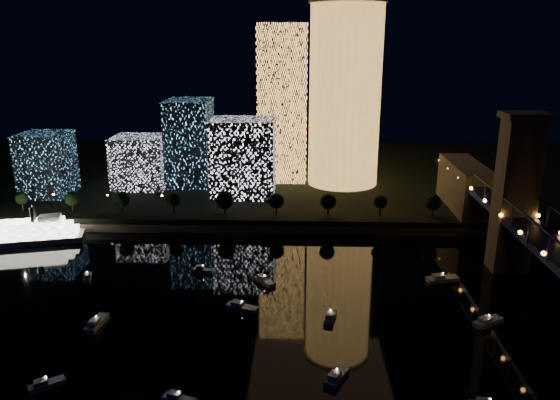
{
  "coord_description": "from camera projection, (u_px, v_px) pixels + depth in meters",
  "views": [
    {
      "loc": [
        -1.38,
        -112.76,
        71.64
      ],
      "look_at": [
        -7.41,
        55.0,
        20.8
      ],
      "focal_mm": 35.0,
      "sensor_mm": 36.0,
      "label": 1
    }
  ],
  "objects": [
    {
      "name": "tower_rectangular",
      "position": [
        283.0,
        103.0,
        255.31
      ],
      "size": [
        22.61,
        22.61,
        71.93
      ],
      "primitive_type": "cube",
      "color": "#FFB251",
      "rests_on": "far_bank"
    },
    {
      "name": "seawall",
      "position": [
        302.0,
        228.0,
        206.56
      ],
      "size": [
        420.0,
        6.0,
        3.0
      ],
      "primitive_type": "cube",
      "color": "#6B5E4C",
      "rests_on": "ground"
    },
    {
      "name": "tower_cylindrical",
      "position": [
        345.0,
        94.0,
        245.07
      ],
      "size": [
        34.0,
        34.0,
        81.93
      ],
      "color": "#FFB251",
      "rests_on": "far_bank"
    },
    {
      "name": "ground",
      "position": [
        303.0,
        352.0,
        128.57
      ],
      "size": [
        520.0,
        520.0,
        0.0
      ],
      "primitive_type": "plane",
      "color": "black",
      "rests_on": "ground"
    },
    {
      "name": "esplanade_trees",
      "position": [
        237.0,
        200.0,
        210.57
      ],
      "size": [
        165.69,
        6.95,
        8.97
      ],
      "color": "black",
      "rests_on": "far_bank"
    },
    {
      "name": "riverboat",
      "position": [
        13.0,
        234.0,
        194.53
      ],
      "size": [
        47.43,
        20.72,
        14.04
      ],
      "color": "silver",
      "rests_on": "ground"
    },
    {
      "name": "far_bank",
      "position": [
        302.0,
        175.0,
        280.88
      ],
      "size": [
        420.0,
        160.0,
        5.0
      ],
      "primitive_type": "cube",
      "color": "black",
      "rests_on": "ground"
    },
    {
      "name": "street_lamps",
      "position": [
        217.0,
        199.0,
        217.03
      ],
      "size": [
        132.7,
        0.7,
        5.65
      ],
      "color": "black",
      "rests_on": "far_bank"
    },
    {
      "name": "midrise_blocks",
      "position": [
        173.0,
        154.0,
        242.0
      ],
      "size": [
        107.77,
        44.08,
        38.78
      ],
      "color": "white",
      "rests_on": "far_bank"
    },
    {
      "name": "motorboats",
      "position": [
        283.0,
        320.0,
        141.56
      ],
      "size": [
        119.79,
        67.27,
        2.78
      ],
      "color": "silver",
      "rests_on": "ground"
    }
  ]
}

